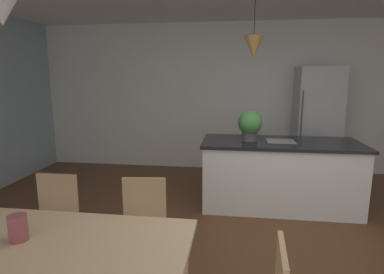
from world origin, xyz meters
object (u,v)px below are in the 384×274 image
at_px(chair_far_left, 51,221).
at_px(vase_on_dining_table, 18,228).
at_px(refrigerator, 316,124).
at_px(potted_plant_on_island, 250,124).
at_px(chair_far_right, 142,227).
at_px(dining_table, 30,258).
at_px(kitchen_island, 279,173).

xyz_separation_m(chair_far_left, vase_on_dining_table, (0.30, -0.79, 0.36)).
bearing_deg(refrigerator, chair_far_left, -134.01).
bearing_deg(potted_plant_on_island, chair_far_left, -136.06).
distance_m(chair_far_right, vase_on_dining_table, 1.01).
distance_m(chair_far_left, refrigerator, 4.31).
bearing_deg(chair_far_left, potted_plant_on_island, 43.94).
bearing_deg(chair_far_right, vase_on_dining_table, -123.71).
distance_m(chair_far_right, chair_far_left, 0.83).
height_order(dining_table, refrigerator, refrigerator).
xyz_separation_m(refrigerator, potted_plant_on_island, (-1.18, -1.35, 0.17)).
bearing_deg(refrigerator, vase_on_dining_table, -124.63).
distance_m(chair_far_left, kitchen_island, 2.80).
bearing_deg(refrigerator, potted_plant_on_island, -131.15).
bearing_deg(dining_table, potted_plant_on_island, 61.94).
relative_size(refrigerator, vase_on_dining_table, 11.87).
bearing_deg(dining_table, chair_far_left, 115.97).
height_order(dining_table, vase_on_dining_table, vase_on_dining_table).
bearing_deg(refrigerator, chair_far_right, -124.86).
xyz_separation_m(refrigerator, vase_on_dining_table, (-2.67, -3.87, -0.12)).
bearing_deg(vase_on_dining_table, chair_far_right, 56.29).
relative_size(chair_far_left, vase_on_dining_table, 5.42).
height_order(chair_far_right, refrigerator, refrigerator).
height_order(chair_far_right, kitchen_island, kitchen_island).
height_order(refrigerator, vase_on_dining_table, refrigerator).
relative_size(chair_far_left, kitchen_island, 0.43).
relative_size(dining_table, chair_far_left, 2.13).
bearing_deg(chair_far_right, kitchen_island, 51.56).
relative_size(chair_far_right, vase_on_dining_table, 5.42).
relative_size(dining_table, kitchen_island, 0.91).
xyz_separation_m(dining_table, potted_plant_on_island, (1.38, 2.59, 0.43)).
xyz_separation_m(dining_table, refrigerator, (2.56, 3.94, 0.26)).
bearing_deg(vase_on_dining_table, dining_table, -31.08).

